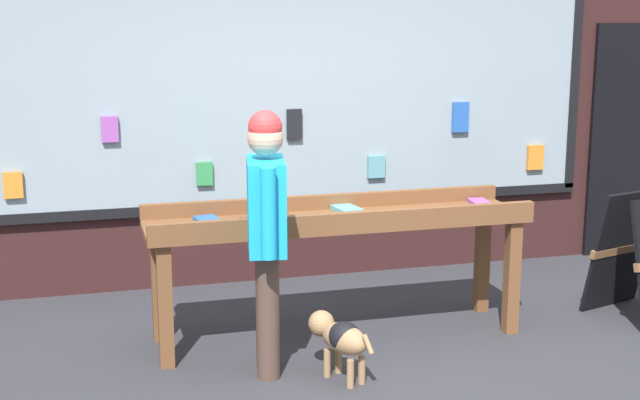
# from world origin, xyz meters

# --- Properties ---
(ground_plane) EXTENTS (40.00, 40.00, 0.00)m
(ground_plane) POSITION_xyz_m (0.00, 0.00, 0.00)
(ground_plane) COLOR #2D2D33
(shopfront_facade) EXTENTS (7.45, 0.29, 3.38)m
(shopfront_facade) POSITION_xyz_m (0.05, 2.39, 1.67)
(shopfront_facade) COLOR #331919
(shopfront_facade) RESTS_ON ground_plane
(display_table_main) EXTENTS (2.58, 0.65, 0.94)m
(display_table_main) POSITION_xyz_m (0.00, 0.87, 0.76)
(display_table_main) COLOR brown
(display_table_main) RESTS_ON ground_plane
(person_browsing) EXTENTS (0.29, 0.65, 1.64)m
(person_browsing) POSITION_xyz_m (-0.59, 0.38, 0.95)
(person_browsing) COLOR #4C382D
(person_browsing) RESTS_ON ground_plane
(small_dog) EXTENTS (0.33, 0.52, 0.39)m
(small_dog) POSITION_xyz_m (-0.18, 0.18, 0.27)
(small_dog) COLOR #99724C
(small_dog) RESTS_ON ground_plane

